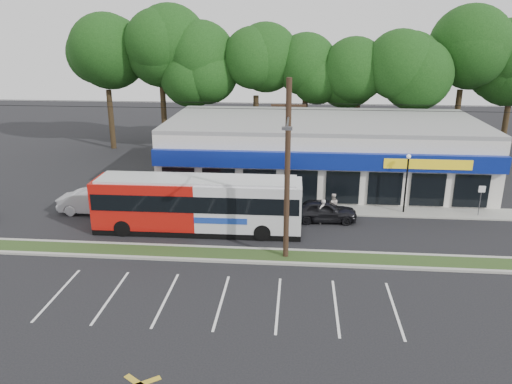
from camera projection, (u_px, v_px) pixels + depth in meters
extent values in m
plane|color=black|center=(231.00, 264.00, 27.50)|extent=(120.00, 120.00, 0.00)
cube|color=#293E19|center=(233.00, 255.00, 28.43)|extent=(40.00, 1.60, 0.12)
cube|color=#9E9E93|center=(231.00, 261.00, 27.62)|extent=(40.00, 0.25, 0.14)
cube|color=#9E9E93|center=(235.00, 248.00, 29.23)|extent=(40.00, 0.25, 0.14)
cube|color=#9E9E93|center=(317.00, 209.00, 35.58)|extent=(32.00, 2.20, 0.10)
cube|color=beige|center=(322.00, 152.00, 41.38)|extent=(25.00, 12.00, 5.00)
cube|color=navy|center=(326.00, 161.00, 35.19)|extent=(25.00, 0.50, 1.20)
cube|color=black|center=(324.00, 187.00, 36.00)|extent=(24.00, 0.12, 2.40)
cube|color=gold|center=(428.00, 164.00, 34.36)|extent=(6.00, 0.06, 0.70)
cube|color=gray|center=(323.00, 121.00, 40.55)|extent=(25.00, 12.00, 0.30)
cylinder|color=black|center=(287.00, 173.00, 26.62)|extent=(0.30, 0.30, 10.00)
cube|color=black|center=(289.00, 105.00, 25.48)|extent=(1.80, 0.12, 0.12)
cylinder|color=#59595E|center=(288.00, 121.00, 24.54)|extent=(0.10, 2.40, 0.10)
cube|color=#59595E|center=(287.00, 128.00, 23.34)|extent=(0.50, 0.25, 0.15)
cylinder|color=black|center=(231.00, 103.00, 25.70)|extent=(50.00, 0.02, 0.02)
cylinder|color=black|center=(231.00, 108.00, 25.79)|extent=(50.00, 0.02, 0.02)
cylinder|color=black|center=(406.00, 186.00, 34.28)|extent=(0.12, 0.12, 4.00)
sphere|color=silver|center=(409.00, 156.00, 33.62)|extent=(0.30, 0.30, 0.30)
cylinder|color=#59595E|center=(480.00, 201.00, 33.97)|extent=(0.06, 0.06, 2.20)
cube|color=white|center=(482.00, 189.00, 33.64)|extent=(0.45, 0.04, 0.45)
cylinder|color=black|center=(113.00, 122.00, 52.49)|extent=(0.56, 0.56, 5.72)
sphere|color=black|center=(108.00, 68.00, 50.72)|extent=(6.76, 6.76, 6.76)
cylinder|color=black|center=(159.00, 123.00, 52.08)|extent=(0.56, 0.56, 5.72)
sphere|color=black|center=(156.00, 68.00, 50.31)|extent=(6.76, 6.76, 6.76)
cylinder|color=black|center=(207.00, 124.00, 51.67)|extent=(0.56, 0.56, 5.72)
sphere|color=black|center=(205.00, 68.00, 49.90)|extent=(6.76, 6.76, 6.76)
cylinder|color=black|center=(255.00, 124.00, 51.25)|extent=(0.56, 0.56, 5.72)
sphere|color=black|center=(255.00, 69.00, 49.49)|extent=(6.76, 6.76, 6.76)
cylinder|color=black|center=(303.00, 125.00, 50.84)|extent=(0.56, 0.56, 5.72)
sphere|color=black|center=(305.00, 69.00, 49.08)|extent=(6.76, 6.76, 6.76)
cylinder|color=black|center=(353.00, 126.00, 50.43)|extent=(0.56, 0.56, 5.72)
sphere|color=black|center=(356.00, 69.00, 48.67)|extent=(6.76, 6.76, 6.76)
cylinder|color=black|center=(403.00, 127.00, 50.02)|extent=(0.56, 0.56, 5.72)
sphere|color=black|center=(409.00, 70.00, 48.26)|extent=(6.76, 6.76, 6.76)
cylinder|color=black|center=(454.00, 128.00, 49.61)|extent=(0.56, 0.56, 5.72)
sphere|color=black|center=(462.00, 70.00, 47.85)|extent=(6.76, 6.76, 6.76)
cylinder|color=black|center=(506.00, 128.00, 49.20)|extent=(0.56, 0.56, 5.72)
cube|color=#B5130D|center=(147.00, 202.00, 31.63)|extent=(6.52, 2.75, 2.98)
cube|color=silver|center=(249.00, 204.00, 31.14)|extent=(6.52, 2.75, 2.98)
cube|color=black|center=(199.00, 227.00, 31.91)|extent=(13.01, 2.75, 0.38)
cube|color=black|center=(198.00, 198.00, 31.27)|extent=(12.76, 2.86, 1.03)
cube|color=black|center=(302.00, 203.00, 30.83)|extent=(0.08, 2.30, 1.52)
cube|color=#193899|center=(220.00, 221.00, 30.16)|extent=(3.25, 0.05, 0.38)
cube|color=silver|center=(197.00, 180.00, 30.90)|extent=(12.36, 2.52, 0.19)
cylinder|color=black|center=(123.00, 228.00, 30.98)|extent=(1.04, 0.31, 1.04)
cylinder|color=black|center=(135.00, 214.00, 33.32)|extent=(1.04, 0.31, 1.04)
cylinder|color=black|center=(262.00, 233.00, 30.33)|extent=(1.04, 0.31, 1.04)
cylinder|color=black|center=(265.00, 218.00, 32.66)|extent=(1.04, 0.31, 1.04)
imported|color=black|center=(324.00, 211.00, 33.31)|extent=(4.43, 1.95, 1.49)
imported|color=#ACAEB4|center=(95.00, 202.00, 34.72)|extent=(4.94, 1.77, 1.62)
imported|color=beige|center=(322.00, 212.00, 32.86)|extent=(0.72, 0.71, 1.68)
imported|color=silver|center=(333.00, 205.00, 33.95)|extent=(0.89, 0.73, 1.70)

